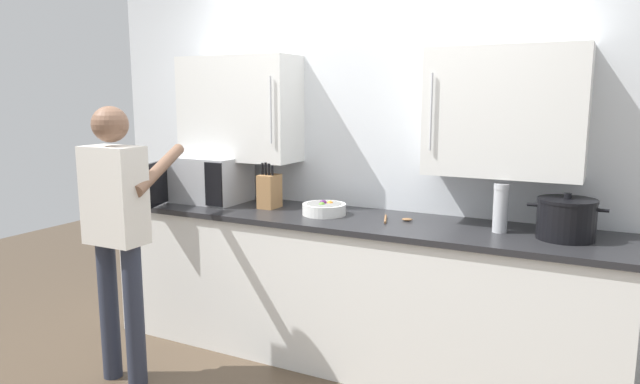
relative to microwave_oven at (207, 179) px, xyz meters
The scene contains 9 objects.
back_wall_tiled 1.16m from the microwave_oven, 14.77° to the left, with size 4.09×0.44×2.64m.
counter_unit 1.25m from the microwave_oven, ahead, with size 3.25×0.67×0.93m.
microwave_oven is the anchor object (origin of this frame).
thermos_flask 2.00m from the microwave_oven, ahead, with size 0.08×0.08×0.27m.
stock_pot 2.33m from the microwave_oven, ahead, with size 0.39×0.30×0.24m.
fruit_bowl 0.95m from the microwave_oven, ahead, with size 0.27×0.27×0.09m.
wooden_spoon 1.42m from the microwave_oven, ahead, with size 0.20×0.19×0.02m.
knife_block 0.52m from the microwave_oven, ahead, with size 0.11×0.15×0.31m.
person_figure 0.89m from the microwave_oven, 86.53° to the right, with size 0.44×0.67×1.61m.
Camera 1 is at (1.43, -2.24, 1.66)m, focal length 32.01 mm.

